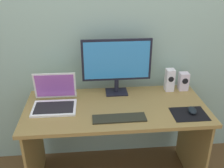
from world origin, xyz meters
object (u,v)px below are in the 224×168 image
speaker_near_monitor (170,80)px  laptop (55,100)px  keyboard_external (119,118)px  mouse (192,110)px  monitor (117,63)px  speaker_right (183,81)px

speaker_near_monitor → laptop: bearing=-169.0°
keyboard_external → mouse: size_ratio=3.77×
speaker_near_monitor → laptop: size_ratio=0.59×
laptop → keyboard_external: bearing=-25.9°
monitor → mouse: (0.51, -0.37, -0.24)m
monitor → keyboard_external: size_ratio=1.48×
laptop → keyboard_external: laptop is taller
speaker_right → keyboard_external: bearing=-145.6°
mouse → monitor: bearing=151.7°
monitor → keyboard_external: bearing=-93.3°
keyboard_external → mouse: bearing=2.6°
monitor → keyboard_external: (-0.02, -0.40, -0.26)m
keyboard_external → mouse: 0.54m
monitor → laptop: monitor is taller
speaker_right → laptop: laptop is taller
speaker_near_monitor → laptop: laptop is taller
keyboard_external → speaker_near_monitor: bearing=40.2°
speaker_right → speaker_near_monitor: 0.12m
laptop → mouse: laptop is taller
mouse → laptop: bearing=176.3°
monitor → speaker_right: bearing=0.9°
speaker_near_monitor → mouse: 0.39m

